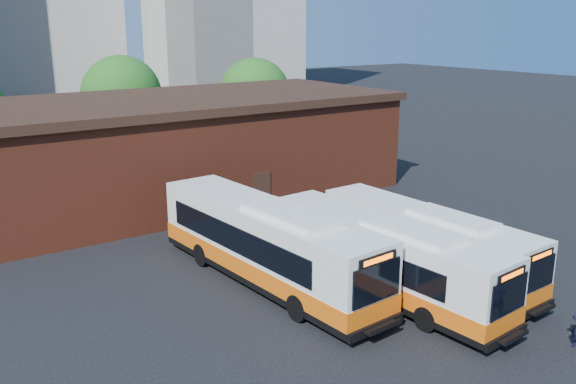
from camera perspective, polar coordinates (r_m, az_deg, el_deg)
ground at (r=24.26m, az=9.40°, el=-11.19°), size 220.00×220.00×0.00m
bus_midwest at (r=26.05m, az=-1.94°, el=-5.14°), size 3.65×13.34×3.59m
bus_mideast at (r=25.33m, az=8.83°, el=-6.34°), size 3.38×12.02×3.24m
bus_east at (r=27.61m, az=12.71°, el=-4.83°), size 2.81×11.40×3.08m
depot_building at (r=39.31m, az=-10.94°, el=4.14°), size 28.60×12.60×6.40m
tree_mid at (r=52.67m, az=-15.28°, el=8.72°), size 6.56×6.56×8.36m
tree_east at (r=54.69m, az=-3.13°, el=9.20°), size 6.24×6.24×7.96m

